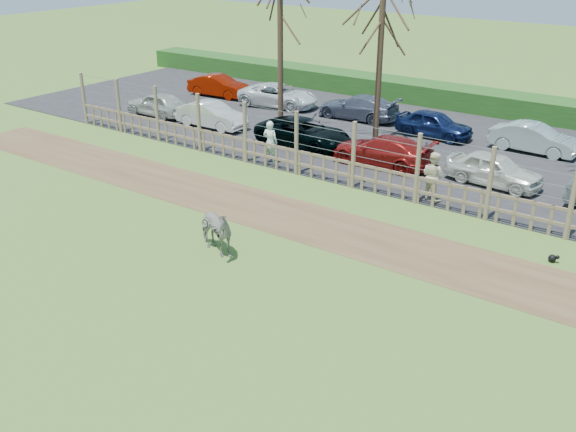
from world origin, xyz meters
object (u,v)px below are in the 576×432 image
Objects in this scene: car_4 at (494,169)px; car_10 at (434,124)px; visitor_a at (270,142)px; car_2 at (303,133)px; car_0 at (158,104)px; crow at (553,258)px; car_3 at (383,151)px; car_9 at (358,107)px; zebra at (213,230)px; car_8 at (278,95)px; car_1 at (212,115)px; tree_left at (280,7)px; car_11 at (534,138)px; car_7 at (219,86)px; visitor_b at (433,176)px; tree_mid at (381,30)px.

car_10 is at bearing 49.19° from car_4.
visitor_a is 0.40× the size of car_2.
car_0 is at bearing 112.92° from car_10.
crow is 0.07× the size of car_3.
zebra is at bearing 11.60° from car_9.
car_3 is (0.43, 9.67, -0.08)m from zebra.
car_8 is 1.23× the size of car_10.
zebra reaches higher than car_0.
tree_left is at bearing -64.73° from car_1.
car_7 is at bearing 92.75° from car_11.
car_11 is at bearing 85.02° from car_9.
car_10 is at bearing -65.07° from car_1.
car_4 is (13.61, 0.18, 0.00)m from car_1.
visitor_b reaches higher than car_2.
car_3 and car_7 have the same top height.
car_11 is (8.31, 7.51, -0.26)m from visitor_a.
car_11 is (17.38, 4.94, 0.00)m from car_0.
car_9 and car_10 have the same top height.
car_10 and car_11 have the same top height.
car_4 is at bearing -117.40° from car_8.
zebra reaches higher than car_2.
car_1 is 5.10m from car_8.
tree_mid is 12.19m from car_0.
car_3 is 1.17× the size of car_4.
visitor_b reaches higher than crow.
tree_left is 2.24× the size of car_10.
visitor_a and visitor_b have the same top height.
car_4 is 1.00× the size of car_10.
tree_mid reaches higher than car_0.
car_10 is at bearing 129.47° from crow.
tree_left reaches higher than crow.
tree_mid is 1.94× the size of car_0.
car_8 is (-16.83, 9.86, 0.52)m from crow.
car_9 is at bearing 121.69° from car_0.
car_3 is at bearing 89.01° from car_0.
car_7 and car_11 have the same top height.
visitor_b reaches higher than car_8.
car_9 is at bearing 90.44° from car_11.
tree_left is 4.67m from tree_mid.
car_10 reaches higher than crow.
car_2 is at bearing -90.95° from car_1.
car_2 is 10.41m from car_7.
car_4 is at bearing 93.55° from car_3.
car_2 is at bearing -132.41° from tree_mid.
car_9 is at bearing -94.02° from car_8.
visitor_a is 6.95m from visitor_b.
car_9 is (-2.51, 2.86, -4.23)m from tree_mid.
crow is 0.07× the size of car_2.
car_4 is 0.85× the size of car_9.
car_10 is (-7.75, 9.41, 0.52)m from crow.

